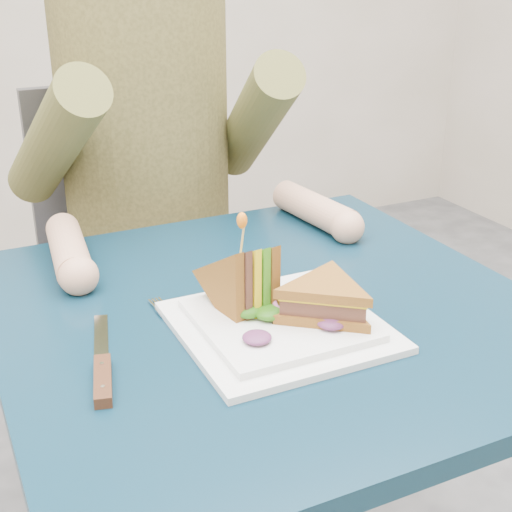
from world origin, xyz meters
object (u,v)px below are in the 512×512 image
plate (279,324)px  knife (102,372)px  table (268,353)px  sandwich_upright (242,285)px  chair (142,262)px  diner (147,107)px  sandwich_flat (325,299)px  fork (179,327)px

plate → knife: size_ratio=1.18×
table → sandwich_upright: 0.15m
table → chair: bearing=90.0°
sandwich_upright → diner: bearing=84.8°
chair → table: bearing=-90.0°
chair → knife: 0.80m
plate → sandwich_upright: bearing=125.8°
table → knife: (-0.26, -0.08, 0.09)m
chair → sandwich_upright: (-0.05, -0.67, 0.24)m
table → chair: 0.66m
table → diner: 0.60m
chair → plate: size_ratio=3.58×
sandwich_flat → sandwich_upright: (-0.09, 0.07, 0.01)m
fork → sandwich_upright: bearing=-9.7°
chair → diner: (-0.00, -0.11, 0.37)m
chair → plate: (-0.02, -0.72, 0.20)m
diner → sandwich_upright: (-0.05, -0.56, -0.13)m
diner → sandwich_upright: size_ratio=5.04×
sandwich_upright → fork: (-0.09, 0.01, -0.05)m
plate → fork: plate is taller
fork → knife: 0.14m
diner → chair: bearing=90.0°
chair → sandwich_upright: chair is taller
table → sandwich_upright: (-0.05, -0.03, 0.13)m
table → knife: knife is taller
knife → diner: bearing=67.1°
table → sandwich_upright: size_ratio=5.07×
plate → sandwich_flat: size_ratio=1.28×
sandwich_flat → chair: bearing=92.8°
sandwich_upright → knife: sandwich_upright is taller
chair → fork: bearing=-101.8°
table → sandwich_flat: sandwich_flat is taller
sandwich_flat → fork: 0.20m
sandwich_flat → fork: bearing=154.0°
diner → knife: bearing=-112.9°
sandwich_flat → knife: (-0.30, 0.02, -0.04)m
table → plate: (-0.02, -0.07, 0.09)m
chair → plate: chair is taller
table → sandwich_upright: bearing=-153.6°
diner → knife: size_ratio=3.39×
plate → knife: 0.24m
table → chair: chair is taller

